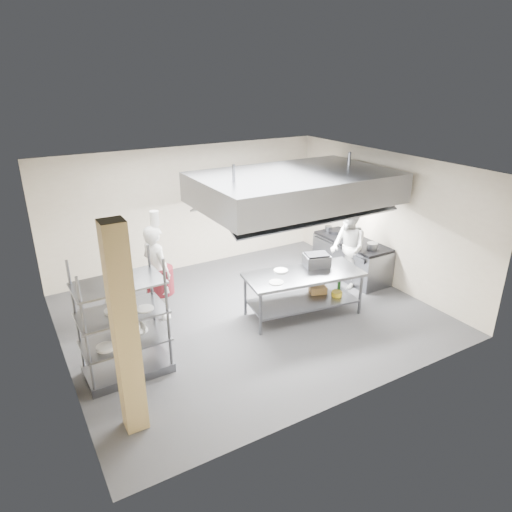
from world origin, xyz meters
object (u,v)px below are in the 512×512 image
pass_rack (122,319)px  griddle (317,260)px  chef_plating (123,320)px  stockpot (347,235)px  chef_line (348,248)px  chef_head (157,272)px  island (303,294)px  cooking_range (351,259)px

pass_rack → griddle: (4.03, 0.32, 0.03)m
chef_plating → stockpot: 5.77m
stockpot → chef_line: bearing=-128.7°
pass_rack → chef_plating: 0.29m
chef_head → stockpot: chef_head is taller
chef_line → griddle: chef_line is taller
griddle → chef_head: bearing=174.0°
island → pass_rack: bearing=-168.9°
island → pass_rack: 3.65m
chef_plating → pass_rack: bearing=-38.8°
chef_head → griddle: (2.95, -1.23, 0.07)m
pass_rack → stockpot: size_ratio=8.72×
cooking_range → chef_head: chef_head is taller
chef_plating → chef_head: bearing=116.3°
pass_rack → stockpot: (5.72, 1.34, -0.03)m
cooking_range → chef_line: 0.80m
chef_plating → cooking_range: bearing=73.4°
pass_rack → chef_plating: size_ratio=1.19×
chef_head → chef_line: size_ratio=1.04×
cooking_range → chef_plating: size_ratio=1.18×
chef_line → griddle: 1.30m
chef_line → chef_plating: size_ratio=1.09×
chef_line → stockpot: chef_line is taller
cooking_range → griddle: 1.99m
island → cooking_range: island is taller
cooking_range → stockpot: stockpot is taller
cooking_range → island: bearing=-154.9°
cooking_range → griddle: bearing=-154.0°
cooking_range → chef_head: size_ratio=1.04×
chef_plating → island: bearing=62.9°
cooking_range → chef_plating: 5.77m
cooking_range → chef_plating: bearing=-170.8°
chef_head → griddle: size_ratio=3.87×
chef_line → stockpot: bearing=157.0°
pass_rack → cooking_range: pass_rack is taller
island → griddle: griddle is taller
island → griddle: size_ratio=4.68×
pass_rack → chef_head: 1.89m
pass_rack → griddle: bearing=3.1°
chef_plating → chef_line: bearing=70.0°
chef_line → griddle: size_ratio=3.71×
chef_head → chef_plating: (-1.03, -1.32, -0.12)m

